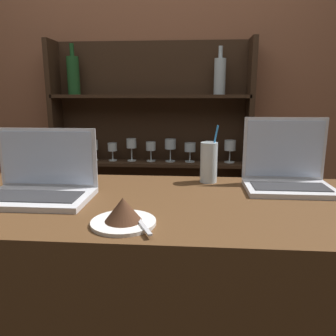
{
  "coord_description": "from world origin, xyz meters",
  "views": [
    {
      "loc": [
        0.25,
        -0.68,
        1.32
      ],
      "look_at": [
        0.16,
        0.36,
        1.09
      ],
      "focal_mm": 35.0,
      "sensor_mm": 36.0,
      "label": 1
    }
  ],
  "objects_px": {
    "water_glass": "(209,162)",
    "cake_plate": "(123,214)",
    "laptop_far": "(287,172)",
    "laptop_near": "(40,183)"
  },
  "relations": [
    {
      "from": "laptop_far",
      "to": "water_glass",
      "type": "xyz_separation_m",
      "value": [
        -0.28,
        0.06,
        0.02
      ]
    },
    {
      "from": "laptop_near",
      "to": "cake_plate",
      "type": "distance_m",
      "value": 0.38
    },
    {
      "from": "laptop_far",
      "to": "cake_plate",
      "type": "relative_size",
      "value": 1.7
    },
    {
      "from": "laptop_near",
      "to": "cake_plate",
      "type": "relative_size",
      "value": 1.94
    },
    {
      "from": "water_glass",
      "to": "cake_plate",
      "type": "bearing_deg",
      "value": -118.08
    },
    {
      "from": "laptop_far",
      "to": "laptop_near",
      "type": "bearing_deg",
      "value": -168.06
    },
    {
      "from": "laptop_far",
      "to": "water_glass",
      "type": "relative_size",
      "value": 1.36
    },
    {
      "from": "laptop_far",
      "to": "cake_plate",
      "type": "bearing_deg",
      "value": -143.39
    },
    {
      "from": "laptop_near",
      "to": "laptop_far",
      "type": "xyz_separation_m",
      "value": [
        0.84,
        0.18,
        0.01
      ]
    },
    {
      "from": "water_glass",
      "to": "laptop_far",
      "type": "bearing_deg",
      "value": -12.96
    }
  ]
}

